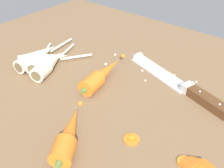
% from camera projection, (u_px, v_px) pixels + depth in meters
% --- Properties ---
extents(ground_plane, '(1.20, 0.90, 0.04)m').
position_uv_depth(ground_plane, '(117.00, 92.00, 0.68)').
color(ground_plane, brown).
extents(chefs_knife, '(0.34, 0.14, 0.04)m').
position_uv_depth(chefs_knife, '(171.00, 78.00, 0.69)').
color(chefs_knife, silver).
rests_on(chefs_knife, ground_plane).
extents(whole_carrot, '(0.07, 0.20, 0.04)m').
position_uv_depth(whole_carrot, '(102.00, 75.00, 0.68)').
color(whole_carrot, orange).
rests_on(whole_carrot, ground_plane).
extents(whole_carrot_second, '(0.11, 0.15, 0.04)m').
position_uv_depth(whole_carrot_second, '(69.00, 135.00, 0.50)').
color(whole_carrot_second, orange).
rests_on(whole_carrot_second, ground_plane).
extents(parsnip_front, '(0.09, 0.21, 0.04)m').
position_uv_depth(parsnip_front, '(50.00, 63.00, 0.72)').
color(parsnip_front, silver).
rests_on(parsnip_front, ground_plane).
extents(parsnip_mid_left, '(0.12, 0.16, 0.04)m').
position_uv_depth(parsnip_mid_left, '(39.00, 59.00, 0.74)').
color(parsnip_mid_left, silver).
rests_on(parsnip_mid_left, ground_plane).
extents(parsnip_mid_right, '(0.13, 0.19, 0.04)m').
position_uv_depth(parsnip_mid_right, '(44.00, 59.00, 0.74)').
color(parsnip_mid_right, silver).
rests_on(parsnip_mid_right, ground_plane).
extents(parsnip_back, '(0.06, 0.23, 0.04)m').
position_uv_depth(parsnip_back, '(38.00, 56.00, 0.76)').
color(parsnip_back, silver).
rests_on(parsnip_back, ground_plane).
extents(carrot_slice_stack, '(0.07, 0.04, 0.02)m').
position_uv_depth(carrot_slice_stack, '(195.00, 165.00, 0.46)').
color(carrot_slice_stack, orange).
rests_on(carrot_slice_stack, ground_plane).
extents(carrot_slice_stray_near, '(0.03, 0.03, 0.01)m').
position_uv_depth(carrot_slice_stray_near, '(132.00, 139.00, 0.52)').
color(carrot_slice_stray_near, orange).
rests_on(carrot_slice_stray_near, ground_plane).
extents(mince_crumbs, '(0.26, 0.09, 0.01)m').
position_uv_depth(mince_crumbs, '(152.00, 70.00, 0.72)').
color(mince_crumbs, beige).
rests_on(mince_crumbs, ground_plane).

